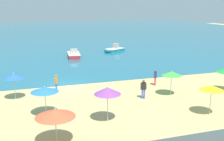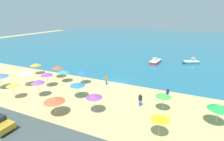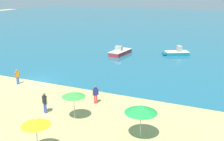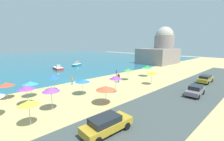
# 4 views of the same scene
# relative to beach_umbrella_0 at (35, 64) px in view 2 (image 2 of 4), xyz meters

# --- Properties ---
(ground_plane) EXTENTS (160.00, 160.00, 0.00)m
(ground_plane) POSITION_rel_beach_umbrella_0_xyz_m (16.38, 2.45, -2.03)
(ground_plane) COLOR tan
(sea) EXTENTS (150.00, 110.00, 0.05)m
(sea) POSITION_rel_beach_umbrella_0_xyz_m (16.38, 57.45, -2.00)
(sea) COLOR #226882
(sea) RESTS_ON ground_plane
(beach_umbrella_0) EXTENTS (2.01, 2.01, 2.32)m
(beach_umbrella_0) POSITION_rel_beach_umbrella_0_xyz_m (0.00, 0.00, 0.00)
(beach_umbrella_0) COLOR #B2B2B7
(beach_umbrella_0) RESTS_ON ground_plane
(beach_umbrella_1) EXTENTS (2.12, 2.12, 2.31)m
(beach_umbrella_1) POSITION_rel_beach_umbrella_0_xyz_m (13.52, -5.17, 0.03)
(beach_umbrella_1) COLOR #B2B2B7
(beach_umbrella_1) RESTS_ON ground_plane
(beach_umbrella_2) EXTENTS (1.93, 1.93, 2.50)m
(beach_umbrella_2) POSITION_rel_beach_umbrella_0_xyz_m (6.65, -3.89, 0.18)
(beach_umbrella_2) COLOR #B2B2B7
(beach_umbrella_2) RESTS_ON ground_plane
(beach_umbrella_3) EXTENTS (1.94, 1.94, 2.66)m
(beach_umbrella_3) POSITION_rel_beach_umbrella_0_xyz_m (17.68, -7.75, 0.30)
(beach_umbrella_3) COLOR #B2B2B7
(beach_umbrella_3) RESTS_ON ground_plane
(beach_umbrella_4) EXTENTS (2.26, 2.26, 2.54)m
(beach_umbrella_4) POSITION_rel_beach_umbrella_0_xyz_m (30.84, -4.49, 0.18)
(beach_umbrella_4) COLOR #B2B2B7
(beach_umbrella_4) RESTS_ON ground_plane
(beach_umbrella_5) EXTENTS (1.82, 1.82, 2.42)m
(beach_umbrella_5) POSITION_rel_beach_umbrella_0_xyz_m (25.55, -8.98, 0.13)
(beach_umbrella_5) COLOR #B2B2B7
(beach_umbrella_5) RESTS_ON ground_plane
(beach_umbrella_6) EXTENTS (2.02, 2.02, 2.31)m
(beach_umbrella_6) POSITION_rel_beach_umbrella_0_xyz_m (5.25, 0.22, 0.01)
(beach_umbrella_6) COLOR #B2B2B7
(beach_umbrella_6) RESTS_ON ground_plane
(beach_umbrella_7) EXTENTS (2.00, 2.00, 2.29)m
(beach_umbrella_7) POSITION_rel_beach_umbrella_0_xyz_m (7.77, -1.16, -0.02)
(beach_umbrella_7) COLOR #B2B2B7
(beach_umbrella_7) RESTS_ON ground_plane
(beach_umbrella_8) EXTENTS (1.75, 1.75, 2.44)m
(beach_umbrella_8) POSITION_rel_beach_umbrella_0_xyz_m (5.52, -9.10, 0.13)
(beach_umbrella_8) COLOR #B2B2B7
(beach_umbrella_8) RESTS_ON ground_plane
(beach_umbrella_9) EXTENTS (2.42, 2.42, 2.33)m
(beach_umbrella_9) POSITION_rel_beach_umbrella_0_xyz_m (13.72, -10.05, -0.01)
(beach_umbrella_9) COLOR #B2B2B7
(beach_umbrella_9) RESTS_ON ground_plane
(beach_umbrella_10) EXTENTS (1.89, 1.89, 2.70)m
(beach_umbrella_10) POSITION_rel_beach_umbrella_0_xyz_m (8.25, -7.22, 0.35)
(beach_umbrella_10) COLOR #B2B2B7
(beach_umbrella_10) RESTS_ON ground_plane
(beach_umbrella_11) EXTENTS (2.49, 2.49, 2.61)m
(beach_umbrella_11) POSITION_rel_beach_umbrella_0_xyz_m (0.50, -7.50, 0.27)
(beach_umbrella_11) COLOR #B2B2B7
(beach_umbrella_11) RESTS_ON ground_plane
(beach_umbrella_12) EXTENTS (1.86, 1.86, 2.38)m
(beach_umbrella_12) POSITION_rel_beach_umbrella_0_xyz_m (25.08, -3.82, 0.08)
(beach_umbrella_12) COLOR #B2B2B7
(beach_umbrella_12) RESTS_ON ground_plane
(beach_umbrella_13) EXTENTS (2.34, 2.34, 2.58)m
(beach_umbrella_13) POSITION_rel_beach_umbrella_0_xyz_m (3.23, -5.07, 0.29)
(beach_umbrella_13) COLOR #B2B2B7
(beach_umbrella_13) RESTS_ON ground_plane
(beach_umbrella_14) EXTENTS (1.88, 1.88, 2.44)m
(beach_umbrella_14) POSITION_rel_beach_umbrella_0_xyz_m (11.25, -0.48, 0.13)
(beach_umbrella_14) COLOR #B2B2B7
(beach_umbrella_14) RESTS_ON ground_plane
(bather_0) EXTENTS (0.56, 0.30, 1.77)m
(bather_0) POSITION_rel_beach_umbrella_0_xyz_m (22.26, -3.88, -1.03)
(bather_0) COLOR #4253C8
(bather_0) RESTS_ON ground_plane
(bather_1) EXTENTS (0.40, 0.46, 1.70)m
(bather_1) POSITION_rel_beach_umbrella_0_xyz_m (25.20, -0.36, -1.08)
(bather_1) COLOR #F83C39
(bather_1) RESTS_ON ground_plane
(bather_2) EXTENTS (0.32, 0.55, 1.66)m
(bather_2) POSITION_rel_beach_umbrella_0_xyz_m (15.07, 0.83, -1.10)
(bather_2) COLOR blue
(bather_2) RESTS_ON ground_plane
(skiff_nearshore) EXTENTS (4.14, 3.35, 1.39)m
(skiff_nearshore) POSITION_rel_beach_umbrella_0_xyz_m (28.02, 21.41, -1.62)
(skiff_nearshore) COLOR teal
(skiff_nearshore) RESTS_ON sea
(skiff_offshore) EXTENTS (2.33, 4.92, 1.42)m
(skiff_offshore) POSITION_rel_beach_umbrella_0_xyz_m (19.98, 18.03, -1.59)
(skiff_offshore) COLOR #B82D31
(skiff_offshore) RESTS_ON sea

